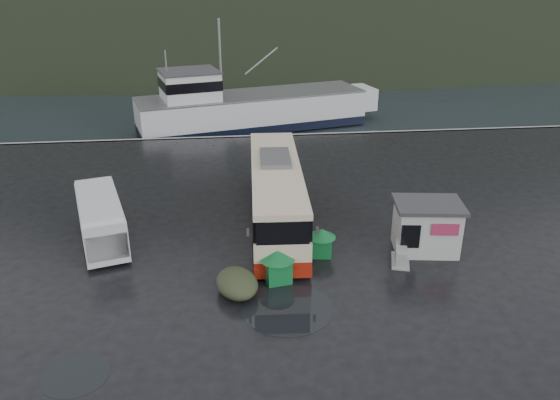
{
  "coord_description": "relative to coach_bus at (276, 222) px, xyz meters",
  "views": [
    {
      "loc": [
        -1.45,
        -23.49,
        13.29
      ],
      "look_at": [
        1.37,
        2.78,
        1.7
      ],
      "focal_mm": 35.0,
      "sensor_mm": 36.0,
      "label": 1
    }
  ],
  "objects": [
    {
      "name": "quay_edge",
      "position": [
        -1.26,
        16.33,
        0.0
      ],
      "size": [
        160.0,
        0.6,
        1.5
      ],
      "primitive_type": "cube",
      "color": "#999993",
      "rests_on": "ground"
    },
    {
      "name": "waste_bin_left",
      "position": [
        1.82,
        -3.93,
        0.0
      ],
      "size": [
        1.15,
        1.15,
        1.42
      ],
      "primitive_type": null,
      "rotation": [
        0.0,
        0.0,
        -0.14
      ],
      "color": "#126930",
      "rests_on": "ground"
    },
    {
      "name": "waste_bin_right",
      "position": [
        -0.56,
        -6.06,
        0.0
      ],
      "size": [
        1.33,
        1.33,
        1.59
      ],
      "primitive_type": null,
      "rotation": [
        0.0,
        0.0,
        0.18
      ],
      "color": "#126930",
      "rests_on": "ground"
    },
    {
      "name": "coach_bus",
      "position": [
        0.0,
        0.0,
        0.0
      ],
      "size": [
        3.75,
        12.64,
        3.54
      ],
      "primitive_type": null,
      "rotation": [
        0.0,
        0.0,
        -0.05
      ],
      "color": "beige",
      "rests_on": "ground"
    },
    {
      "name": "jersey_barrier_a",
      "position": [
        5.5,
        -5.05,
        0.0
      ],
      "size": [
        1.25,
        1.81,
        0.82
      ],
      "primitive_type": null,
      "rotation": [
        0.0,
        0.0,
        -0.28
      ],
      "color": "#999993",
      "rests_on": "ground"
    },
    {
      "name": "ticket_kiosk",
      "position": [
        7.06,
        -3.97,
        0.0
      ],
      "size": [
        3.58,
        2.9,
        2.56
      ],
      "primitive_type": null,
      "rotation": [
        0.0,
        0.0,
        -0.14
      ],
      "color": "#B9B9B5",
      "rests_on": "ground"
    },
    {
      "name": "white_van",
      "position": [
        -9.09,
        -1.41,
        0.0
      ],
      "size": [
        3.68,
        6.43,
        2.55
      ],
      "primitive_type": null,
      "rotation": [
        0.0,
        0.0,
        0.28
      ],
      "color": "silver",
      "rests_on": "ground"
    },
    {
      "name": "dome_tent",
      "position": [
        -2.41,
        -6.88,
        0.0
      ],
      "size": [
        2.29,
        2.81,
        0.97
      ],
      "primitive_type": null,
      "rotation": [
        0.0,
        0.0,
        0.24
      ],
      "color": "#323A22",
      "rests_on": "ground"
    },
    {
      "name": "harbor_water",
      "position": [
        -1.26,
        106.33,
        0.0
      ],
      "size": [
        300.0,
        180.0,
        0.02
      ],
      "primitive_type": "cube",
      "color": "black",
      "rests_on": "ground"
    },
    {
      "name": "jersey_barrier_b",
      "position": [
        6.59,
        -3.94,
        0.0
      ],
      "size": [
        1.1,
        1.75,
        0.82
      ],
      "primitive_type": null,
      "rotation": [
        0.0,
        0.0,
        -0.18
      ],
      "color": "#999993",
      "rests_on": "ground"
    },
    {
      "name": "puddles",
      "position": [
        -2.5,
        -9.15,
        0.01
      ],
      "size": [
        10.98,
        6.32,
        0.01
      ],
      "color": "black",
      "rests_on": "ground"
    },
    {
      "name": "ground",
      "position": [
        -1.26,
        -3.67,
        0.0
      ],
      "size": [
        160.0,
        160.0,
        0.0
      ],
      "primitive_type": "plane",
      "color": "black",
      "rests_on": "ground"
    },
    {
      "name": "fishing_trawler",
      "position": [
        0.1,
        23.66,
        0.0
      ],
      "size": [
        25.84,
        11.75,
        10.11
      ],
      "primitive_type": null,
      "rotation": [
        0.0,
        0.0,
        0.26
      ],
      "color": "silver",
      "rests_on": "ground"
    }
  ]
}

